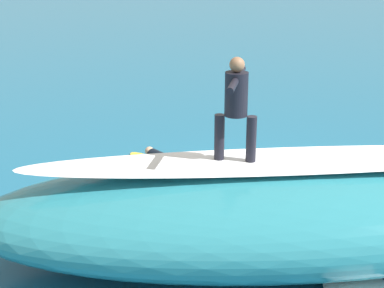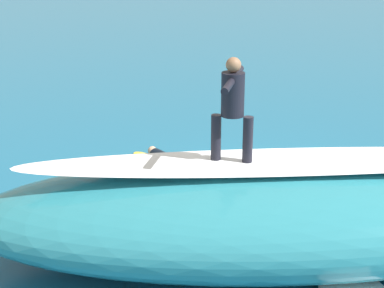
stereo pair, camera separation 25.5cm
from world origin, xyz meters
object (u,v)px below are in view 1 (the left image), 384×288
Objects in this scene: surfboard_riding at (235,163)px; surfer_paddling at (166,162)px; surfer_riding at (236,102)px; surfboard_paddling at (163,167)px.

surfer_paddling is (0.24, -3.68, -1.33)m from surfboard_riding.
surfboard_paddling is (0.29, -3.79, -2.37)m from surfer_riding.
surfer_riding is 0.64× the size of surfboard_paddling.
surfboard_paddling is at bearing -60.58° from surfboard_riding.
surfboard_riding is at bearing 158.90° from surfboard_paddling.
surfboard_paddling is (0.29, -3.79, -1.48)m from surfboard_riding.
surfboard_riding reaches higher than surfboard_paddling.
surfboard_riding is 4.08m from surfboard_paddling.
surfboard_riding is at bearing 25.07° from surfer_riding.
surfer_riding is at bearing 158.23° from surfer_paddling.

